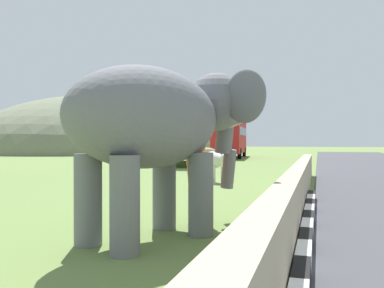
# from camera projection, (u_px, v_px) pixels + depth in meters

# --- Properties ---
(barrier_parapet) EXTENTS (28.00, 0.36, 1.00)m
(barrier_parapet) POSITION_uv_depth(u_px,v_px,m) (286.00, 214.00, 6.71)
(barrier_parapet) COLOR tan
(barrier_parapet) RESTS_ON ground_plane
(elephant) EXTENTS (4.02, 3.26, 3.01)m
(elephant) POSITION_uv_depth(u_px,v_px,m) (163.00, 122.00, 7.31)
(elephant) COLOR slate
(elephant) RESTS_ON ground_plane
(person_handler) EXTENTS (0.36, 0.67, 1.66)m
(person_handler) POSITION_uv_depth(u_px,v_px,m) (200.00, 177.00, 8.47)
(person_handler) COLOR navy
(person_handler) RESTS_ON ground_plane
(bus_white) EXTENTS (10.17, 4.90, 3.50)m
(bus_white) POSITION_uv_depth(u_px,v_px,m) (181.00, 135.00, 30.10)
(bus_white) COLOR silver
(bus_white) RESTS_ON ground_plane
(bus_red) EXTENTS (10.14, 3.51, 3.50)m
(bus_red) POSITION_uv_depth(u_px,v_px,m) (230.00, 136.00, 41.12)
(bus_red) COLOR #B21E1E
(bus_red) RESTS_ON ground_plane
(cow_near) EXTENTS (1.71, 1.55, 1.23)m
(cow_near) POSITION_uv_depth(u_px,v_px,m) (213.00, 160.00, 16.78)
(cow_near) COLOR beige
(cow_near) RESTS_ON ground_plane
(cow_mid) EXTENTS (1.54, 1.72, 1.23)m
(cow_mid) POSITION_uv_depth(u_px,v_px,m) (205.00, 153.00, 26.32)
(cow_mid) COLOR tan
(cow_mid) RESTS_ON ground_plane
(cow_far) EXTENTS (1.84, 1.32, 1.23)m
(cow_far) POSITION_uv_depth(u_px,v_px,m) (194.00, 156.00, 21.98)
(cow_far) COLOR #473323
(cow_far) RESTS_ON ground_plane
(hill_east) EXTENTS (45.72, 36.57, 16.99)m
(hill_east) POSITION_uv_depth(u_px,v_px,m) (106.00, 151.00, 66.49)
(hill_east) COLOR #6D7259
(hill_east) RESTS_ON ground_plane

